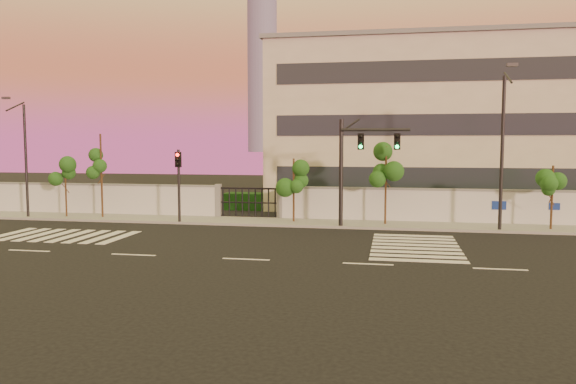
{
  "coord_description": "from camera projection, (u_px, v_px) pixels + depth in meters",
  "views": [
    {
      "loc": [
        5.92,
        -22.14,
        4.79
      ],
      "look_at": [
        0.64,
        6.0,
        2.3
      ],
      "focal_mm": 35.0,
      "sensor_mm": 36.0,
      "label": 1
    }
  ],
  "objects": [
    {
      "name": "ground",
      "position": [
        246.0,
        259.0,
        23.19
      ],
      "size": [
        120.0,
        120.0,
        0.0
      ],
      "primitive_type": "plane",
      "color": "black",
      "rests_on": "ground"
    },
    {
      "name": "sidewalk",
      "position": [
        291.0,
        222.0,
        33.46
      ],
      "size": [
        60.0,
        3.0,
        0.15
      ],
      "primitive_type": "cube",
      "color": "gray",
      "rests_on": "ground"
    },
    {
      "name": "perimeter_wall",
      "position": [
        297.0,
        203.0,
        34.82
      ],
      "size": [
        60.0,
        0.36,
        2.2
      ],
      "color": "silver",
      "rests_on": "ground"
    },
    {
      "name": "hedge_row",
      "position": [
        320.0,
        203.0,
        37.33
      ],
      "size": [
        41.0,
        4.25,
        1.8
      ],
      "color": "#13340F",
      "rests_on": "ground"
    },
    {
      "name": "institutional_building",
      "position": [
        435.0,
        125.0,
        42.53
      ],
      "size": [
        24.4,
        12.4,
        12.25
      ],
      "color": "beige",
      "rests_on": "ground"
    },
    {
      "name": "distant_skyscraper",
      "position": [
        262.0,
        37.0,
        303.89
      ],
      "size": [
        16.0,
        16.0,
        118.0
      ],
      "color": "slate",
      "rests_on": "ground"
    },
    {
      "name": "road_markings",
      "position": [
        234.0,
        242.0,
        27.15
      ],
      "size": [
        57.0,
        7.62,
        0.02
      ],
      "color": "silver",
      "rests_on": "ground"
    },
    {
      "name": "street_tree_b",
      "position": [
        66.0,
        176.0,
        35.48
      ],
      "size": [
        1.32,
        1.05,
        3.73
      ],
      "color": "#382314",
      "rests_on": "ground"
    },
    {
      "name": "street_tree_c",
      "position": [
        101.0,
        157.0,
        35.06
      ],
      "size": [
        1.48,
        1.18,
        5.38
      ],
      "color": "#382314",
      "rests_on": "ground"
    },
    {
      "name": "street_tree_d",
      "position": [
        294.0,
        176.0,
        33.19
      ],
      "size": [
        1.48,
        1.18,
        3.89
      ],
      "color": "#382314",
      "rests_on": "ground"
    },
    {
      "name": "street_tree_e",
      "position": [
        386.0,
        168.0,
        32.1
      ],
      "size": [
        1.46,
        1.16,
        4.61
      ],
      "color": "#382314",
      "rests_on": "ground"
    },
    {
      "name": "street_tree_f",
      "position": [
        553.0,
        183.0,
        30.2
      ],
      "size": [
        1.43,
        1.14,
        3.6
      ],
      "color": "#382314",
      "rests_on": "ground"
    },
    {
      "name": "traffic_signal_main",
      "position": [
        355.0,
        160.0,
        31.18
      ],
      "size": [
        3.87,
        0.49,
        6.12
      ],
      "rotation": [
        0.0,
        0.0,
        0.08
      ],
      "color": "black",
      "rests_on": "ground"
    },
    {
      "name": "traffic_signal_secondary",
      "position": [
        179.0,
        177.0,
        33.05
      ],
      "size": [
        0.34,
        0.34,
        4.42
      ],
      "rotation": [
        0.0,
        0.0,
        -0.32
      ],
      "color": "black",
      "rests_on": "ground"
    },
    {
      "name": "streetlight_west",
      "position": [
        24.0,
        155.0,
        35.14
      ],
      "size": [
        0.45,
        1.82,
        7.55
      ],
      "color": "black",
      "rests_on": "ground"
    },
    {
      "name": "streetlight_east",
      "position": [
        503.0,
        145.0,
        29.7
      ],
      "size": [
        0.52,
        2.1,
        8.73
      ],
      "color": "black",
      "rests_on": "ground"
    }
  ]
}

